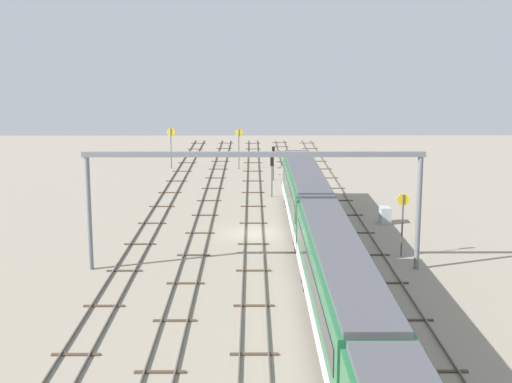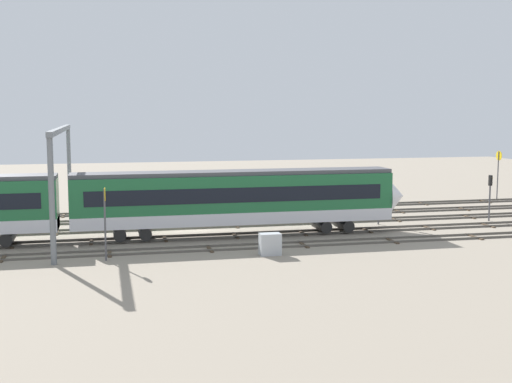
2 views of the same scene
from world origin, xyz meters
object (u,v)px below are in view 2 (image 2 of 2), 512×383
Objects in this scene: speed_sign_mid_trackside at (498,167)px; signal_light_trackside_approach at (379,192)px; overhead_gantry at (61,150)px; relay_cabinet at (270,244)px; speed_sign_near_foreground at (105,214)px; signal_light_trackside_departure at (490,191)px.

signal_light_trackside_approach is at bearing -146.87° from speed_sign_mid_trackside.
overhead_gantry reaches higher than relay_cabinet.
speed_sign_near_foreground is at bearing -73.78° from overhead_gantry.
relay_cabinet is at bearing -40.03° from overhead_gantry.
speed_sign_near_foreground reaches higher than signal_light_trackside_approach.
overhead_gantry is 45.53m from speed_sign_mid_trackside.
signal_light_trackside_departure is (32.16, 8.44, -0.37)m from speed_sign_near_foreground.
overhead_gantry is at bearing 106.22° from speed_sign_near_foreground.
speed_sign_mid_trackside is 1.31× the size of signal_light_trackside_departure.
relay_cabinet is (-11.70, -9.55, -2.02)m from signal_light_trackside_approach.
relay_cabinet is (10.49, -0.67, -2.26)m from speed_sign_near_foreground.
speed_sign_near_foreground reaches higher than relay_cabinet.
signal_light_trackside_departure is (-8.92, -12.77, -0.83)m from speed_sign_mid_trackside.
signal_light_trackside_approach is (25.32, -1.89, -3.66)m from overhead_gantry.
relay_cabinet is (13.62, -11.44, -5.68)m from overhead_gantry.
signal_light_trackside_departure is 2.75× the size of relay_cabinet.
speed_sign_mid_trackside reaches higher than signal_light_trackside_approach.
speed_sign_mid_trackside is 1.25× the size of signal_light_trackside_approach.
signal_light_trackside_departure is (35.29, -2.33, -3.78)m from overhead_gantry.
speed_sign_mid_trackside is (44.22, 10.44, -2.95)m from overhead_gantry.
overhead_gantry is 5.82× the size of signal_light_trackside_departure.
speed_sign_near_foreground is 1.12× the size of signal_light_trackside_approach.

